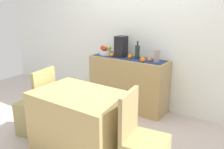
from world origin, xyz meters
TOP-DOWN VIEW (x-y plane):
  - ground_plane at (0.00, 0.00)m, footprint 6.40×6.40m
  - room_wall_rear at (0.00, 1.18)m, footprint 6.40×0.06m
  - sideboard_console at (-0.04, 0.92)m, footprint 1.29×0.42m
  - table_runner at (-0.04, 0.92)m, footprint 1.21×0.32m
  - fruit_bowl at (-0.48, 0.92)m, footprint 0.23×0.23m
  - apple_front at (-0.49, 0.96)m, footprint 0.07×0.07m
  - apple_upper at (-0.53, 0.89)m, footprint 0.08×0.08m
  - apple_left at (-0.42, 0.91)m, footprint 0.07×0.07m
  - apple_center at (-0.46, 0.85)m, footprint 0.07×0.07m
  - wine_bottle at (0.11, 0.92)m, footprint 0.07×0.07m
  - coffee_maker at (-0.19, 0.92)m, footprint 0.16×0.18m
  - ceramic_vase at (0.44, 0.92)m, footprint 0.08×0.08m
  - orange_loose_far at (0.27, 0.80)m, footprint 0.08×0.08m
  - orange_loose_end at (-0.00, 0.89)m, footprint 0.07×0.07m
  - orange_loose_mid at (-0.31, 0.83)m, footprint 0.07×0.07m
  - orange_loose_near_bowl at (0.34, 0.88)m, footprint 0.07×0.07m
  - dining_table at (0.18, -0.48)m, footprint 1.06×0.71m
  - chair_near_window at (-0.62, -0.47)m, footprint 0.47×0.47m

SIDE VIEW (x-z plane):
  - ground_plane at x=0.00m, z-range -0.02..0.00m
  - chair_near_window at x=-0.62m, z-range -0.18..0.72m
  - dining_table at x=0.18m, z-range 0.00..0.74m
  - sideboard_console at x=-0.04m, z-range 0.00..0.85m
  - table_runner at x=-0.04m, z-range 0.85..0.85m
  - orange_loose_near_bowl at x=0.34m, z-range 0.85..0.91m
  - orange_loose_mid at x=-0.31m, z-range 0.85..0.92m
  - orange_loose_end at x=0.00m, z-range 0.85..0.92m
  - orange_loose_far at x=0.27m, z-range 0.85..0.93m
  - fruit_bowl at x=-0.48m, z-range 0.85..0.93m
  - ceramic_vase at x=0.44m, z-range 0.85..1.03m
  - wine_bottle at x=0.11m, z-range 0.82..1.10m
  - apple_front at x=-0.49m, z-range 0.93..0.99m
  - apple_center at x=-0.46m, z-range 0.93..1.00m
  - apple_left at x=-0.42m, z-range 0.93..1.00m
  - apple_upper at x=-0.53m, z-range 0.93..1.01m
  - coffee_maker at x=-0.19m, z-range 0.85..1.19m
  - room_wall_rear at x=0.00m, z-range 0.00..2.70m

